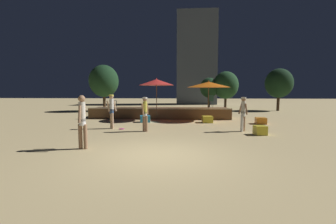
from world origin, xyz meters
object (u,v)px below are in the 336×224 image
object	(u,v)px
bistro_chair_1	(211,100)
person_3	(145,112)
person_0	(112,109)
bistro_chair_0	(113,99)
background_tree_0	(209,88)
background_tree_1	(279,83)
patio_umbrella_0	(209,85)
person_2	(82,119)
cube_seat_1	(260,130)
cube_seat_0	(145,119)
frisbee_disc	(122,129)
cube_seat_3	(207,119)
patio_umbrella_1	(157,82)
background_tree_3	(104,81)
person_1	(243,112)
cube_seat_2	(261,121)
background_tree_2	(226,85)

from	to	relation	value
bistro_chair_1	person_3	bearing A→B (deg)	49.99
person_0	bistro_chair_0	size ratio (longest dim) A/B	2.03
background_tree_0	background_tree_1	world-z (taller)	background_tree_1
patio_umbrella_0	person_2	world-z (taller)	patio_umbrella_0
patio_umbrella_0	cube_seat_1	bearing A→B (deg)	-71.62
cube_seat_0	cube_seat_1	bearing A→B (deg)	-33.34
person_0	frisbee_disc	world-z (taller)	person_0
cube_seat_1	cube_seat_3	bearing A→B (deg)	116.52
patio_umbrella_1	cube_seat_3	bearing A→B (deg)	-18.13
cube_seat_1	background_tree_3	bearing A→B (deg)	133.99
cube_seat_3	bistro_chair_1	size ratio (longest dim) A/B	0.76
patio_umbrella_1	cube_seat_3	distance (m)	4.30
person_1	person_2	bearing A→B (deg)	-9.41
background_tree_0	background_tree_1	size ratio (longest dim) A/B	0.84
bistro_chair_0	bistro_chair_1	bearing A→B (deg)	-113.04
patio_umbrella_0	background_tree_3	bearing A→B (deg)	145.89
person_3	background_tree_0	distance (m)	17.33
cube_seat_0	background_tree_3	world-z (taller)	background_tree_3
cube_seat_2	bistro_chair_1	world-z (taller)	bistro_chair_1
cube_seat_2	person_0	distance (m)	8.89
cube_seat_1	cube_seat_2	world-z (taller)	cube_seat_1
person_0	person_3	size ratio (longest dim) A/B	1.07
person_0	cube_seat_2	bearing A→B (deg)	-109.74
background_tree_1	background_tree_2	size ratio (longest dim) A/B	0.99
cube_seat_3	bistro_chair_0	size ratio (longest dim) A/B	0.76
person_0	bistro_chair_1	distance (m)	7.83
bistro_chair_1	background_tree_0	distance (m)	10.70
patio_umbrella_1	person_3	bearing A→B (deg)	-90.41
bistro_chair_1	background_tree_2	distance (m)	11.00
cube_seat_0	cube_seat_2	world-z (taller)	cube_seat_0
person_1	person_2	distance (m)	7.46
patio_umbrella_0	cube_seat_2	size ratio (longest dim) A/B	4.40
patio_umbrella_0	cube_seat_2	xyz separation A→B (m)	(3.00, -1.76, -2.27)
patio_umbrella_0	cube_seat_1	distance (m)	6.06
frisbee_disc	background_tree_1	size ratio (longest dim) A/B	0.06
patio_umbrella_0	cube_seat_0	world-z (taller)	patio_umbrella_0
cube_seat_0	cube_seat_1	world-z (taller)	cube_seat_0
cube_seat_1	background_tree_2	world-z (taller)	background_tree_2
person_0	background_tree_0	xyz separation A→B (m)	(6.88, 15.81, 1.39)
bistro_chair_1	person_1	bearing A→B (deg)	92.62
cube_seat_2	person_2	distance (m)	10.53
patio_umbrella_0	person_3	size ratio (longest dim) A/B	1.75
background_tree_3	cube_seat_2	bearing A→B (deg)	-33.27
patio_umbrella_1	background_tree_3	size ratio (longest dim) A/B	0.62
cube_seat_1	person_2	world-z (taller)	person_2
person_1	cube_seat_3	bearing A→B (deg)	-106.13
person_2	bistro_chair_0	distance (m)	9.97
bistro_chair_0	frisbee_disc	world-z (taller)	bistro_chair_0
patio_umbrella_1	cube_seat_0	distance (m)	2.73
bistro_chair_1	cube_seat_2	bearing A→B (deg)	126.42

